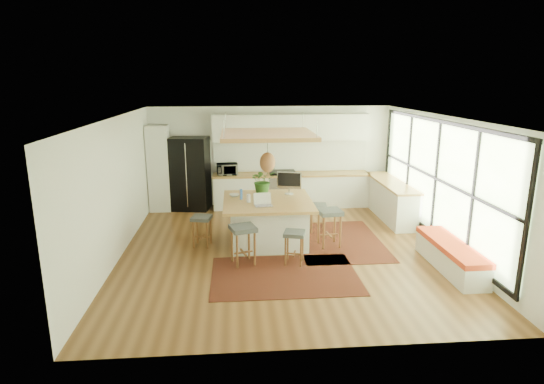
{
  "coord_description": "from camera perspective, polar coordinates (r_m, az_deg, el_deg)",
  "views": [
    {
      "loc": [
        -0.95,
        -8.56,
        3.4
      ],
      "look_at": [
        -0.2,
        0.5,
        1.1
      ],
      "focal_mm": 29.54,
      "sensor_mm": 36.0,
      "label": 1
    }
  ],
  "objects": [
    {
      "name": "backsplash",
      "position": [
        12.31,
        2.34,
        4.59
      ],
      "size": [
        4.2,
        0.02,
        0.8
      ],
      "primitive_type": "cube",
      "color": "white",
      "rests_on": "wall_back"
    },
    {
      "name": "upper_cabinets",
      "position": [
        12.04,
        2.47,
        8.22
      ],
      "size": [
        4.2,
        0.34,
        0.7
      ],
      "primitive_type": "cube",
      "color": "silver",
      "rests_on": "wall_back"
    },
    {
      "name": "island_bowl",
      "position": [
        9.7,
        -4.81,
        -0.44
      ],
      "size": [
        0.23,
        0.23,
        0.05
      ],
      "primitive_type": "imported",
      "rotation": [
        0.0,
        0.0,
        0.07
      ],
      "color": "white",
      "rests_on": "island"
    },
    {
      "name": "rug_right",
      "position": [
        9.84,
        8.45,
        -6.15
      ],
      "size": [
        1.8,
        2.6,
        0.01
      ],
      "primitive_type": "cube",
      "color": "black",
      "rests_on": "floor"
    },
    {
      "name": "island_plant",
      "position": [
        9.88,
        -1.16,
        1.12
      ],
      "size": [
        0.67,
        0.72,
        0.47
      ],
      "primitive_type": "imported",
      "rotation": [
        0.0,
        0.0,
        0.24
      ],
      "color": "#1E4C19",
      "rests_on": "island"
    },
    {
      "name": "stool_right_back",
      "position": [
        10.28,
        5.85,
        -3.12
      ],
      "size": [
        0.42,
        0.42,
        0.64
      ],
      "primitive_type": null,
      "rotation": [
        0.0,
        0.0,
        1.47
      ],
      "color": "#414648",
      "rests_on": "floor"
    },
    {
      "name": "microwave",
      "position": [
        11.96,
        -5.73,
        3.07
      ],
      "size": [
        0.56,
        0.34,
        0.37
      ],
      "primitive_type": "imported",
      "rotation": [
        0.0,
        0.0,
        0.07
      ],
      "color": "#A5A5AA",
      "rests_on": "back_counter_top"
    },
    {
      "name": "island_bottle_1",
      "position": [
        9.22,
        -2.98,
        -0.76
      ],
      "size": [
        0.07,
        0.07,
        0.19
      ],
      "primitive_type": "cylinder",
      "color": "white",
      "rests_on": "island"
    },
    {
      "name": "back_counter_top",
      "position": [
        12.1,
        2.49,
        2.26
      ],
      "size": [
        4.24,
        0.64,
        0.05
      ],
      "primitive_type": "cube",
      "color": "#A5753A",
      "rests_on": "back_counter_base"
    },
    {
      "name": "pantry",
      "position": [
        12.13,
        -14.15,
        2.95
      ],
      "size": [
        0.55,
        0.6,
        2.25
      ],
      "primitive_type": "cube",
      "color": "silver",
      "rests_on": "floor"
    },
    {
      "name": "stool_left_side",
      "position": [
        9.45,
        -8.92,
        -4.78
      ],
      "size": [
        0.45,
        0.45,
        0.65
      ],
      "primitive_type": null,
      "rotation": [
        0.0,
        0.0,
        -1.77
      ],
      "color": "#414648",
      "rests_on": "floor"
    },
    {
      "name": "range",
      "position": [
        12.16,
        1.31,
        0.39
      ],
      "size": [
        0.76,
        0.62,
        1.0
      ],
      "primitive_type": null,
      "color": "#A5A5AA",
      "rests_on": "floor"
    },
    {
      "name": "wall_right",
      "position": [
        9.76,
        20.9,
        1.12
      ],
      "size": [
        0.0,
        7.0,
        7.0
      ],
      "primitive_type": "plane",
      "rotation": [
        1.57,
        0.0,
        -1.57
      ],
      "color": "white",
      "rests_on": "ground"
    },
    {
      "name": "stool_near_right",
      "position": [
        8.48,
        2.85,
        -6.88
      ],
      "size": [
        0.46,
        0.46,
        0.64
      ],
      "primitive_type": null,
      "rotation": [
        0.0,
        0.0,
        -0.26
      ],
      "color": "#414648",
      "rests_on": "floor"
    },
    {
      "name": "right_counter_base",
      "position": [
        11.64,
        14.92,
        -1.03
      ],
      "size": [
        0.6,
        2.5,
        0.88
      ],
      "primitive_type": "cube",
      "color": "silver",
      "rests_on": "floor"
    },
    {
      "name": "island_bottle_0",
      "position": [
        9.46,
        -3.94,
        -0.39
      ],
      "size": [
        0.07,
        0.07,
        0.19
      ],
      "primitive_type": "cylinder",
      "color": "blue",
      "rests_on": "island"
    },
    {
      "name": "wall_front",
      "position": [
        5.55,
        5.53,
        -7.58
      ],
      "size": [
        6.5,
        0.0,
        6.5
      ],
      "primitive_type": "plane",
      "rotation": [
        -1.57,
        0.0,
        0.0
      ],
      "color": "white",
      "rests_on": "ground"
    },
    {
      "name": "wall_back",
      "position": [
        12.27,
        -0.23,
        4.58
      ],
      "size": [
        6.5,
        0.0,
        6.5
      ],
      "primitive_type": "plane",
      "rotation": [
        1.57,
        0.0,
        0.0
      ],
      "color": "white",
      "rests_on": "ground"
    },
    {
      "name": "window_wall",
      "position": [
        9.73,
        20.76,
        1.4
      ],
      "size": [
        0.1,
        6.2,
        2.6
      ],
      "primitive_type": null,
      "color": "black",
      "rests_on": "wall_right"
    },
    {
      "name": "rug_near",
      "position": [
        8.11,
        1.61,
        -10.55
      ],
      "size": [
        2.6,
        1.8,
        0.01
      ],
      "primitive_type": "cube",
      "color": "black",
      "rests_on": "floor"
    },
    {
      "name": "stool_near_left",
      "position": [
        8.47,
        -3.69,
        -6.92
      ],
      "size": [
        0.55,
        0.55,
        0.75
      ],
      "primitive_type": null,
      "rotation": [
        0.0,
        0.0,
        0.29
      ],
      "color": "#414648",
      "rests_on": "floor"
    },
    {
      "name": "laptop",
      "position": [
        8.93,
        -1.09,
        -1.07
      ],
      "size": [
        0.4,
        0.42,
        0.27
      ],
      "primitive_type": null,
      "rotation": [
        0.0,
        0.0,
        0.12
      ],
      "color": "#A5A5AA",
      "rests_on": "island"
    },
    {
      "name": "fridge",
      "position": [
        12.09,
        -10.37,
        2.15
      ],
      "size": [
        1.07,
        0.9,
        1.93
      ],
      "primitive_type": null,
      "rotation": [
        0.0,
        0.0,
        -0.16
      ],
      "color": "black",
      "rests_on": "floor"
    },
    {
      "name": "wall_left",
      "position": [
        9.1,
        -19.23,
        0.37
      ],
      "size": [
        0.0,
        7.0,
        7.0
      ],
      "primitive_type": "plane",
      "rotation": [
        1.57,
        0.0,
        1.57
      ],
      "color": "white",
      "rests_on": "ground"
    },
    {
      "name": "stool_right_front",
      "position": [
        9.42,
        7.31,
        -4.79
      ],
      "size": [
        0.52,
        0.52,
        0.79
      ],
      "primitive_type": null,
      "rotation": [
        0.0,
        0.0,
        1.68
      ],
      "color": "#414648",
      "rests_on": "floor"
    },
    {
      "name": "ceiling",
      "position": [
        8.65,
        1.62,
        9.54
      ],
      "size": [
        7.0,
        7.0,
        0.0
      ],
      "primitive_type": "plane",
      "rotation": [
        3.14,
        0.0,
        0.0
      ],
      "color": "white",
      "rests_on": "ground"
    },
    {
      "name": "back_counter_base",
      "position": [
        12.2,
        2.47,
        0.14
      ],
      "size": [
        4.2,
        0.6,
        0.88
      ],
      "primitive_type": "cube",
      "color": "silver",
      "rests_on": "floor"
    },
    {
      "name": "floor",
      "position": [
        9.26,
        1.5,
        -7.35
      ],
      "size": [
        7.0,
        7.0,
        0.0
      ],
      "primitive_type": "plane",
      "color": "brown",
      "rests_on": "ground"
    },
    {
      "name": "window_bench",
      "position": [
        8.91,
        21.8,
        -7.58
      ],
      "size": [
        0.52,
        2.0,
        0.5
      ],
      "primitive_type": null,
      "color": "silver",
      "rests_on": "floor"
    },
    {
      "name": "right_counter_top",
      "position": [
        11.53,
        15.06,
        1.17
      ],
      "size": [
        0.64,
        2.54,
        0.05
      ],
      "primitive_type": "cube",
      "color": "#A5753A",
      "rests_on": "right_counter_base"
    },
    {
      "name": "monitor",
      "position": [
        9.82,
        2.21,
        1.18
      ],
      "size": [
        0.59,
        0.34,
        0.51
      ],
      "primitive_type": null,
      "rotation": [
        0.0,
        0.0,
        -0.28
      ],
      "color": "#A5A5AA",
      "rests_on": "island"
    },
    {
      "name": "ceiling_panel",
      "position": [
        9.09,
        -0.58,
        5.65
      ],
      "size": [
        1.86,
        1.86,
        0.8
      ],
      "primitive_type": null,
      "color": "#A5753A",
      "rests_on": "ceiling"
    },
    {
      "name": "island",
      "position": [
        9.54,
        -0.56,
        -3.73
      ],
      "size": [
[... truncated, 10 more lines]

